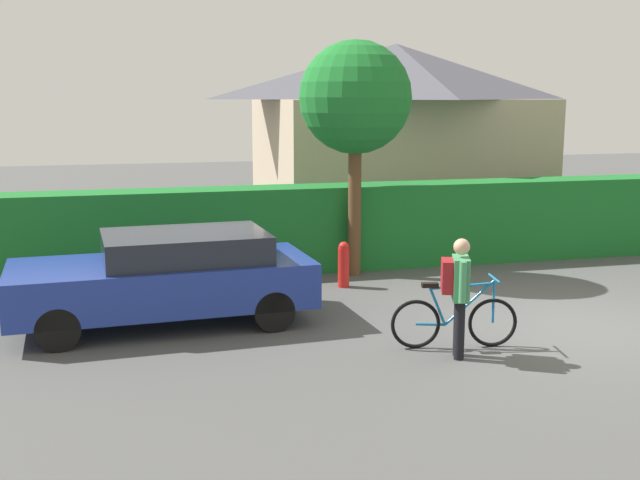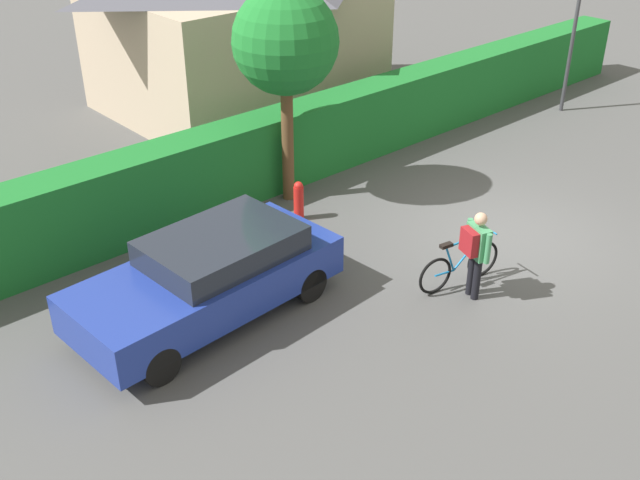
% 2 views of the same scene
% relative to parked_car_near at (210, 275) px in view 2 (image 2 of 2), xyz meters
% --- Properties ---
extents(ground_plane, '(60.00, 60.00, 0.00)m').
position_rel_parked_car_near_xyz_m(ground_plane, '(5.72, -1.62, -0.73)').
color(ground_plane, '#4B4B4B').
extents(hedge_row, '(21.38, 0.90, 1.62)m').
position_rel_parked_car_near_xyz_m(hedge_row, '(5.72, 3.09, 0.08)').
color(hedge_row, '#1A6A27').
rests_on(hedge_row, ground).
extents(house_distant, '(6.84, 5.58, 4.60)m').
position_rel_parked_car_near_xyz_m(house_distant, '(6.31, 7.85, 1.62)').
color(house_distant, tan).
rests_on(house_distant, ground).
extents(parked_car_near, '(4.41, 2.07, 1.36)m').
position_rel_parked_car_near_xyz_m(parked_car_near, '(0.00, 0.00, 0.00)').
color(parked_car_near, navy).
rests_on(parked_car_near, ground).
extents(bicycle, '(1.69, 0.52, 0.96)m').
position_rel_parked_car_near_xyz_m(bicycle, '(3.62, -2.07, -0.35)').
color(bicycle, black).
rests_on(bicycle, ground).
extents(person_rider, '(0.46, 0.61, 1.56)m').
position_rel_parked_car_near_xyz_m(person_rider, '(3.49, -2.45, 0.21)').
color(person_rider, black).
rests_on(person_rider, ground).
extents(street_lamp, '(0.28, 0.28, 3.49)m').
position_rel_parked_car_near_xyz_m(street_lamp, '(12.54, 1.60, 1.59)').
color(street_lamp, '#38383D').
rests_on(street_lamp, ground).
extents(tree_kerbside, '(2.05, 2.05, 4.32)m').
position_rel_parked_car_near_xyz_m(tree_kerbside, '(3.59, 2.41, 2.53)').
color(tree_kerbside, brown).
rests_on(tree_kerbside, ground).
extents(fire_hydrant, '(0.20, 0.20, 0.81)m').
position_rel_parked_car_near_xyz_m(fire_hydrant, '(3.13, 1.55, -0.31)').
color(fire_hydrant, red).
rests_on(fire_hydrant, ground).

